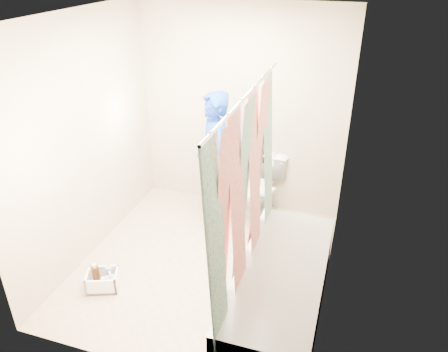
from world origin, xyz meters
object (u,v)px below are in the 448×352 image
(toilet, at_px, (260,188))
(bathtub, at_px, (280,289))
(cleaning_caddy, at_px, (104,281))
(plumber, at_px, (214,161))

(toilet, bearing_deg, bathtub, -52.94)
(toilet, xyz_separation_m, cleaning_caddy, (-1.08, -1.69, -0.28))
(bathtub, distance_m, cleaning_caddy, 1.65)
(cleaning_caddy, bearing_deg, bathtub, -14.51)
(bathtub, relative_size, toilet, 2.40)
(toilet, distance_m, cleaning_caddy, 2.03)
(toilet, height_order, plumber, plumber)
(plumber, xyz_separation_m, cleaning_caddy, (-0.62, -1.38, -0.70))
(bathtub, distance_m, plumber, 1.64)
(bathtub, bearing_deg, cleaning_caddy, -173.41)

